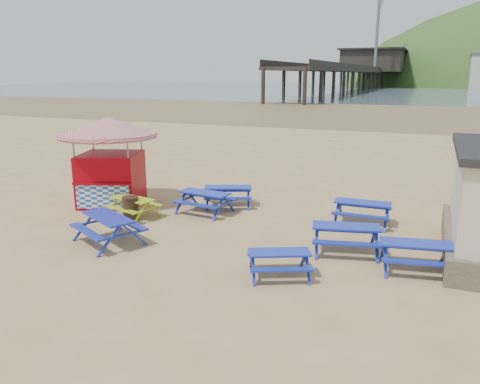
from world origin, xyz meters
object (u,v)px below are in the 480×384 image
at_px(picnic_table_blue_a, 228,196).
at_px(picnic_table_yellow, 133,207).
at_px(ice_cream_kiosk, 109,150).
at_px(litter_bin, 131,208).
at_px(picnic_table_blue_b, 205,202).

distance_m(picnic_table_blue_a, picnic_table_yellow, 3.72).
relative_size(picnic_table_blue_a, picnic_table_yellow, 1.13).
xyz_separation_m(ice_cream_kiosk, litter_bin, (1.97, -1.57, -1.73)).
height_order(picnic_table_blue_a, picnic_table_blue_b, picnic_table_blue_b).
bearing_deg(litter_bin, picnic_table_blue_a, 51.46).
xyz_separation_m(picnic_table_yellow, litter_bin, (0.14, -0.33, 0.07)).
relative_size(picnic_table_blue_b, litter_bin, 2.44).
bearing_deg(ice_cream_kiosk, picnic_table_yellow, -53.89).
bearing_deg(litter_bin, ice_cream_kiosk, 141.45).
distance_m(picnic_table_yellow, ice_cream_kiosk, 2.85).
xyz_separation_m(picnic_table_blue_b, litter_bin, (-2.01, -1.80, 0.03)).
bearing_deg(picnic_table_blue_b, ice_cream_kiosk, -169.96).
bearing_deg(ice_cream_kiosk, litter_bin, -58.30).
xyz_separation_m(picnic_table_yellow, ice_cream_kiosk, (-1.83, 1.24, 1.80)).
height_order(picnic_table_blue_a, litter_bin, litter_bin).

